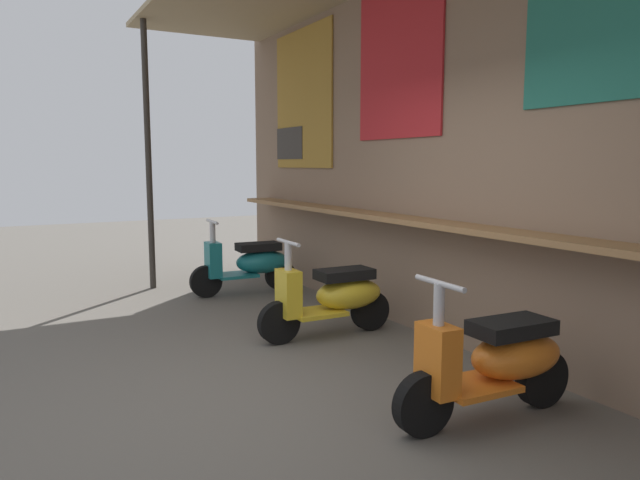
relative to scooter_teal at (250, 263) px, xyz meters
name	(u,v)px	position (x,y,z in m)	size (l,w,h in m)	color
ground_plane	(280,394)	(3.25, -1.08, -0.39)	(27.79, 27.79, 0.00)	#605B54
market_stall_facade	(483,116)	(3.24, 0.82, 1.68)	(9.93, 2.21, 3.78)	#7F6651
scooter_teal	(250,263)	(0.00, 0.00, 0.00)	(0.48, 1.40, 0.97)	#197075
scooter_yellow	(334,297)	(2.16, 0.00, 0.00)	(0.46, 1.40, 0.97)	gold
scooter_orange	(497,361)	(4.29, 0.00, 0.00)	(0.47, 1.40, 0.97)	orange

